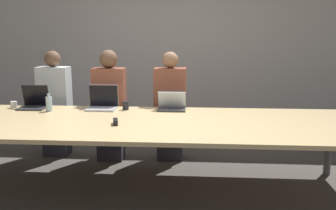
% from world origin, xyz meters
% --- Properties ---
extents(ground_plane, '(24.00, 24.00, 0.00)m').
position_xyz_m(ground_plane, '(0.00, 0.00, 0.00)').
color(ground_plane, '#4C4742').
extents(curtain_wall, '(12.00, 0.06, 2.80)m').
position_xyz_m(curtain_wall, '(0.00, 2.34, 1.40)').
color(curtain_wall, '#BCB7B2').
rests_on(curtain_wall, ground_plane).
extents(conference_table, '(4.40, 1.50, 0.73)m').
position_xyz_m(conference_table, '(0.00, 0.00, 0.69)').
color(conference_table, '#D6B77F').
rests_on(conference_table, ground_plane).
extents(laptop_far_center, '(0.33, 0.22, 0.22)m').
position_xyz_m(laptop_far_center, '(0.22, 0.59, 0.80)').
color(laptop_far_center, '#333338').
rests_on(laptop_far_center, conference_table).
extents(person_far_center, '(0.40, 0.24, 1.39)m').
position_xyz_m(person_far_center, '(0.17, 0.99, 0.67)').
color(person_far_center, '#2D2D38').
rests_on(person_far_center, ground_plane).
extents(laptop_far_left, '(0.32, 0.27, 0.27)m').
position_xyz_m(laptop_far_left, '(-1.42, 0.58, 0.81)').
color(laptop_far_left, '#333338').
rests_on(laptop_far_left, conference_table).
extents(person_far_left, '(0.40, 0.24, 1.39)m').
position_xyz_m(person_far_left, '(-1.35, 1.05, 0.67)').
color(person_far_left, '#2D2D38').
rests_on(person_far_left, ground_plane).
extents(cup_far_left, '(0.07, 0.07, 0.08)m').
position_xyz_m(cup_far_left, '(-1.67, 0.58, 0.77)').
color(cup_far_left, white).
rests_on(cup_far_left, conference_table).
extents(bottle_far_left, '(0.07, 0.07, 0.20)m').
position_xyz_m(bottle_far_left, '(-1.17, 0.41, 0.82)').
color(bottle_far_left, '#ADD1E0').
rests_on(bottle_far_left, conference_table).
extents(laptop_far_midleft, '(0.34, 0.27, 0.28)m').
position_xyz_m(laptop_far_midleft, '(-0.59, 0.59, 0.81)').
color(laptop_far_midleft, '#B7B7BC').
rests_on(laptop_far_midleft, conference_table).
extents(person_far_midleft, '(0.40, 0.24, 1.41)m').
position_xyz_m(person_far_midleft, '(-0.59, 0.93, 0.69)').
color(person_far_midleft, '#2D2D38').
rests_on(person_far_midleft, ground_plane).
extents(cup_far_midleft, '(0.07, 0.07, 0.10)m').
position_xyz_m(cup_far_midleft, '(-0.32, 0.56, 0.78)').
color(cup_far_midleft, '#232328').
rests_on(cup_far_midleft, conference_table).
extents(stapler, '(0.08, 0.16, 0.05)m').
position_xyz_m(stapler, '(-0.28, -0.15, 0.76)').
color(stapler, black).
rests_on(stapler, conference_table).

